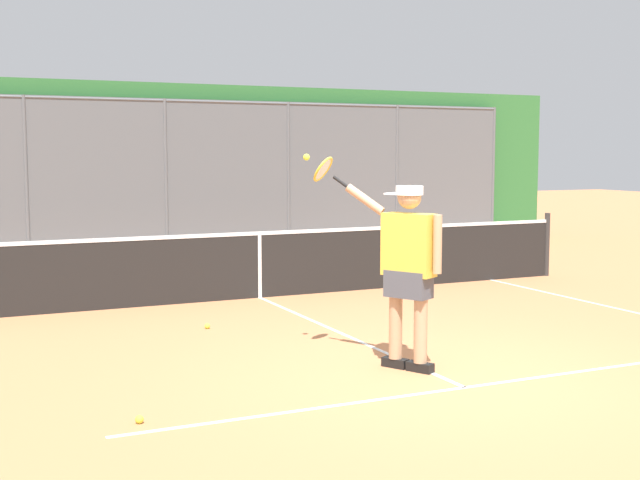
{
  "coord_description": "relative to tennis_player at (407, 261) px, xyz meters",
  "views": [
    {
      "loc": [
        4.27,
        6.65,
        2.1
      ],
      "look_at": [
        0.06,
        -2.47,
        1.05
      ],
      "focal_mm": 47.44,
      "sensor_mm": 36.0,
      "label": 1
    }
  ],
  "objects": [
    {
      "name": "ground_plane",
      "position": [
        -0.15,
        0.28,
        -1.06
      ],
      "size": [
        60.0,
        60.0,
        0.0
      ],
      "primitive_type": "plane",
      "color": "#C67A4C"
    },
    {
      "name": "court_line_markings",
      "position": [
        -0.15,
        1.1,
        -1.06
      ],
      "size": [
        8.18,
        9.42,
        0.01
      ],
      "color": "white",
      "rests_on": "ground"
    },
    {
      "name": "fence_backdrop",
      "position": [
        -0.15,
        -10.22,
        0.66
      ],
      "size": [
        18.8,
        1.37,
        3.47
      ],
      "color": "#565B60",
      "rests_on": "ground"
    },
    {
      "name": "tennis_net",
      "position": [
        -0.15,
        -4.39,
        -0.57
      ],
      "size": [
        10.51,
        0.09,
        1.07
      ],
      "color": "#2D2D2D",
      "rests_on": "ground"
    },
    {
      "name": "tennis_player",
      "position": [
        0.0,
        0.0,
        0.0
      ],
      "size": [
        0.95,
        1.2,
        2.08
      ],
      "rotation": [
        0.0,
        0.0,
        -1.09
      ],
      "color": "black",
      "rests_on": "ground"
    },
    {
      "name": "tennis_ball_near_baseline",
      "position": [
        2.72,
        0.56,
        -1.03
      ],
      "size": [
        0.07,
        0.07,
        0.07
      ],
      "primitive_type": "sphere",
      "color": "#C1D138",
      "rests_on": "ground"
    },
    {
      "name": "tennis_ball_by_sideline",
      "position": [
        1.18,
        -2.62,
        -1.03
      ],
      "size": [
        0.07,
        0.07,
        0.07
      ],
      "primitive_type": "sphere",
      "color": "#C1D138",
      "rests_on": "ground"
    }
  ]
}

